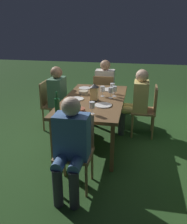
{
  "coord_description": "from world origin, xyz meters",
  "views": [
    {
      "loc": [
        3.65,
        0.69,
        1.9
      ],
      "look_at": [
        0.0,
        0.0,
        0.51
      ],
      "focal_mm": 39.6,
      "sensor_mm": 36.0,
      "label": 1
    }
  ],
  "objects_px": {
    "chair_side_left_a": "(51,103)",
    "lantern_centerpiece": "(94,91)",
    "wine_glass_c": "(102,89)",
    "green_bottle_on_table": "(57,105)",
    "wine_glass_b": "(112,86)",
    "wine_glass_d": "(115,89)",
    "person_in_blue": "(71,144)",
    "plate_b": "(107,89)",
    "plate_d": "(103,105)",
    "plate_c": "(76,99)",
    "person_in_green": "(61,95)",
    "chair_head_near": "(104,94)",
    "bowl_olives": "(79,110)",
    "wine_glass_a": "(92,106)",
    "wine_glass_e": "(111,91)",
    "chair_head_far": "(76,147)",
    "chair_side_right_a": "(148,109)",
    "person_in_cream": "(105,84)",
    "dining_table": "(94,102)",
    "person_in_mustard": "(137,99)",
    "bowl_bread": "(84,92)",
    "plate_a": "(85,88)"
  },
  "relations": [
    {
      "from": "chair_side_right_a",
      "to": "wine_glass_c",
      "type": "xyz_separation_m",
      "value": [
        0.23,
        -0.75,
        0.36
      ]
    },
    {
      "from": "chair_head_far",
      "to": "wine_glass_d",
      "type": "bearing_deg",
      "value": 167.25
    },
    {
      "from": "chair_side_right_a",
      "to": "chair_head_far",
      "type": "bearing_deg",
      "value": -29.06
    },
    {
      "from": "dining_table",
      "to": "wine_glass_c",
      "type": "relative_size",
      "value": 10.68
    },
    {
      "from": "person_in_green",
      "to": "wine_glass_a",
      "type": "bearing_deg",
      "value": 36.14
    },
    {
      "from": "chair_head_far",
      "to": "person_in_cream",
      "type": "relative_size",
      "value": 0.76
    },
    {
      "from": "person_in_blue",
      "to": "person_in_cream",
      "type": "bearing_deg",
      "value": 180.0
    },
    {
      "from": "chair_head_far",
      "to": "person_in_blue",
      "type": "distance_m",
      "value": 0.25
    },
    {
      "from": "chair_side_right_a",
      "to": "person_in_mustard",
      "type": "relative_size",
      "value": 0.76
    },
    {
      "from": "person_in_cream",
      "to": "wine_glass_d",
      "type": "distance_m",
      "value": 1.2
    },
    {
      "from": "wine_glass_c",
      "to": "green_bottle_on_table",
      "type": "bearing_deg",
      "value": -28.83
    },
    {
      "from": "wine_glass_b",
      "to": "wine_glass_d",
      "type": "relative_size",
      "value": 1.0
    },
    {
      "from": "person_in_blue",
      "to": "plate_b",
      "type": "distance_m",
      "value": 1.93
    },
    {
      "from": "wine_glass_e",
      "to": "person_in_green",
      "type": "bearing_deg",
      "value": -107.8
    },
    {
      "from": "person_in_blue",
      "to": "lantern_centerpiece",
      "type": "relative_size",
      "value": 4.34
    },
    {
      "from": "chair_side_left_a",
      "to": "plate_c",
      "type": "bearing_deg",
      "value": 51.9
    },
    {
      "from": "plate_b",
      "to": "bowl_olives",
      "type": "distance_m",
      "value": 1.2
    },
    {
      "from": "chair_side_right_a",
      "to": "wine_glass_a",
      "type": "bearing_deg",
      "value": -35.76
    },
    {
      "from": "wine_glass_b",
      "to": "plate_b",
      "type": "height_order",
      "value": "wine_glass_b"
    },
    {
      "from": "chair_side_right_a",
      "to": "wine_glass_d",
      "type": "bearing_deg",
      "value": -70.36
    },
    {
      "from": "chair_head_near",
      "to": "plate_a",
      "type": "relative_size",
      "value": 4.09
    },
    {
      "from": "wine_glass_a",
      "to": "wine_glass_d",
      "type": "xyz_separation_m",
      "value": [
        -0.86,
        0.2,
        0.0
      ]
    },
    {
      "from": "person_in_mustard",
      "to": "chair_head_far",
      "type": "bearing_deg",
      "value": -23.27
    },
    {
      "from": "plate_c",
      "to": "plate_d",
      "type": "bearing_deg",
      "value": 63.8
    },
    {
      "from": "person_in_green",
      "to": "green_bottle_on_table",
      "type": "distance_m",
      "value": 1.16
    },
    {
      "from": "plate_d",
      "to": "plate_c",
      "type": "bearing_deg",
      "value": -116.2
    },
    {
      "from": "person_in_green",
      "to": "wine_glass_a",
      "type": "distance_m",
      "value": 1.33
    },
    {
      "from": "person_in_green",
      "to": "bowl_olives",
      "type": "height_order",
      "value": "person_in_green"
    },
    {
      "from": "chair_head_far",
      "to": "wine_glass_d",
      "type": "distance_m",
      "value": 1.44
    },
    {
      "from": "chair_head_near",
      "to": "bowl_olives",
      "type": "bearing_deg",
      "value": -2.76
    },
    {
      "from": "wine_glass_e",
      "to": "plate_a",
      "type": "xyz_separation_m",
      "value": [
        -0.48,
        -0.53,
        -0.11
      ]
    },
    {
      "from": "chair_head_far",
      "to": "bowl_bread",
      "type": "xyz_separation_m",
      "value": [
        -1.39,
        -0.21,
        0.28
      ]
    },
    {
      "from": "person_in_mustard",
      "to": "wine_glass_d",
      "type": "relative_size",
      "value": 6.8
    },
    {
      "from": "chair_head_far",
      "to": "person_in_cream",
      "type": "height_order",
      "value": "person_in_cream"
    },
    {
      "from": "wine_glass_c",
      "to": "plate_a",
      "type": "relative_size",
      "value": 0.79
    },
    {
      "from": "dining_table",
      "to": "person_in_blue",
      "type": "xyz_separation_m",
      "value": [
        1.35,
        0.0,
        -0.04
      ]
    },
    {
      "from": "dining_table",
      "to": "wine_glass_d",
      "type": "distance_m",
      "value": 0.41
    },
    {
      "from": "person_in_green",
      "to": "plate_c",
      "type": "bearing_deg",
      "value": 40.8
    },
    {
      "from": "dining_table",
      "to": "plate_b",
      "type": "relative_size",
      "value": 7.88
    },
    {
      "from": "bowl_olives",
      "to": "bowl_bread",
      "type": "xyz_separation_m",
      "value": [
        -0.83,
        -0.13,
        0.01
      ]
    },
    {
      "from": "dining_table",
      "to": "plate_d",
      "type": "relative_size",
      "value": 7.17
    },
    {
      "from": "chair_side_left_a",
      "to": "lantern_centerpiece",
      "type": "relative_size",
      "value": 3.28
    },
    {
      "from": "wine_glass_c",
      "to": "wine_glass_d",
      "type": "relative_size",
      "value": 1.0
    },
    {
      "from": "person_in_green",
      "to": "plate_c",
      "type": "relative_size",
      "value": 5.06
    },
    {
      "from": "chair_side_left_a",
      "to": "bowl_olives",
      "type": "distance_m",
      "value": 1.3
    },
    {
      "from": "green_bottle_on_table",
      "to": "person_in_mustard",
      "type": "bearing_deg",
      "value": 136.8
    },
    {
      "from": "person_in_mustard",
      "to": "bowl_bread",
      "type": "relative_size",
      "value": 7.15
    },
    {
      "from": "person_in_blue",
      "to": "wine_glass_b",
      "type": "xyz_separation_m",
      "value": [
        -1.74,
        0.25,
        0.21
      ]
    },
    {
      "from": "person_in_blue",
      "to": "wine_glass_e",
      "type": "distance_m",
      "value": 1.49
    },
    {
      "from": "person_in_green",
      "to": "person_in_mustard",
      "type": "relative_size",
      "value": 1.0
    }
  ]
}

